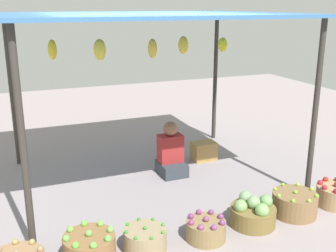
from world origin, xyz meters
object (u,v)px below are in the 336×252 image
Objects in this scene: wooden_crate_near_vendor at (204,151)px; basket_limes at (294,204)px; basket_green_apples at (89,248)px; basket_green_chilies at (145,240)px; basket_purple_onions at (206,229)px; basket_cabbages at (253,213)px; basket_red_apples at (335,195)px; vendor_person at (171,154)px.

basket_limes is at bearing -84.69° from wooden_crate_near_vendor.
basket_green_apples reaches higher than wooden_crate_near_vendor.
basket_green_chilies is 1.03× the size of basket_purple_onions.
wooden_crate_near_vendor is (2.22, 1.99, 0.01)m from basket_green_apples.
basket_green_apples is 0.97× the size of basket_limes.
basket_green_chilies is 1.86m from basket_limes.
basket_purple_onions is 1.15× the size of wooden_crate_near_vendor.
basket_cabbages is 1.20m from basket_red_apples.
vendor_person is 1.89m from basket_limes.
basket_limes is (0.87, -1.67, -0.16)m from vendor_person.
basket_cabbages is at bearing 1.44° from basket_green_chilies.
basket_cabbages is at bearing -0.26° from basket_green_apples.
basket_green_apples is at bearing 176.17° from basket_purple_onions.
basket_green_apples reaches higher than basket_limes.
wooden_crate_near_vendor is at bearing 95.31° from basket_limes.
basket_purple_onions is 2.30m from wooden_crate_near_vendor.
wooden_crate_near_vendor is (-0.18, 1.98, 0.01)m from basket_limes.
basket_cabbages is at bearing -178.99° from basket_red_apples.
wooden_crate_near_vendor is (1.68, 2.03, 0.03)m from basket_green_chilies.
basket_green_chilies is 0.95× the size of basket_red_apples.
basket_green_apples reaches higher than basket_green_chilies.
basket_green_apples is 0.98× the size of basket_cabbages.
wooden_crate_near_vendor is at bearing 50.43° from basket_green_chilies.
wooden_crate_near_vendor is (0.69, 0.31, -0.15)m from vendor_person.
basket_red_apples is at bearing 1.01° from basket_cabbages.
basket_cabbages is at bearing -101.27° from wooden_crate_near_vendor.
basket_limes reaches higher than wooden_crate_near_vendor.
basket_purple_onions is at bearing -3.51° from basket_green_chilies.
basket_purple_onions is (1.20, -0.08, -0.03)m from basket_green_apples.
vendor_person is at bearing 99.79° from basket_cabbages.
basket_purple_onions is at bearing -173.35° from basket_cabbages.
basket_limes reaches higher than basket_red_apples.
vendor_person is at bearing 47.56° from basket_green_apples.
wooden_crate_near_vendor is at bearing 63.79° from basket_purple_onions.
basket_cabbages is (0.29, -1.69, -0.16)m from vendor_person.
basket_cabbages is at bearing 6.65° from basket_purple_onions.
basket_limes is at bearing -62.39° from vendor_person.
wooden_crate_near_vendor is at bearing 41.81° from basket_green_apples.
basket_green_apples is at bearing -132.44° from vendor_person.
basket_green_apples is 3.02m from basket_red_apples.
vendor_person is 1.72m from basket_cabbages.
basket_green_apples is 1.16× the size of basket_green_chilies.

